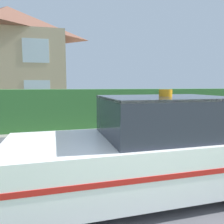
# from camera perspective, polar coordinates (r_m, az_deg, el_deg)

# --- Properties ---
(road_strip) EXTENTS (28.00, 6.40, 0.01)m
(road_strip) POSITION_cam_1_polar(r_m,az_deg,el_deg) (5.04, 2.28, -13.08)
(road_strip) COLOR #4C4C51
(road_strip) RESTS_ON ground
(garden_hedge) EXTENTS (15.86, 0.59, 1.59)m
(garden_hedge) POSITION_cam_1_polar(r_m,az_deg,el_deg) (8.72, -4.70, 0.75)
(garden_hedge) COLOR #3D7F38
(garden_hedge) RESTS_ON ground
(police_car) EXTENTS (4.27, 1.75, 1.66)m
(police_car) POSITION_cam_1_polar(r_m,az_deg,el_deg) (3.57, 10.01, -9.47)
(police_car) COLOR black
(police_car) RESTS_ON road_strip
(house_left) EXTENTS (7.51, 6.56, 6.86)m
(house_left) POSITION_cam_1_polar(r_m,az_deg,el_deg) (16.49, -25.10, 12.46)
(house_left) COLOR tan
(house_left) RESTS_ON ground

